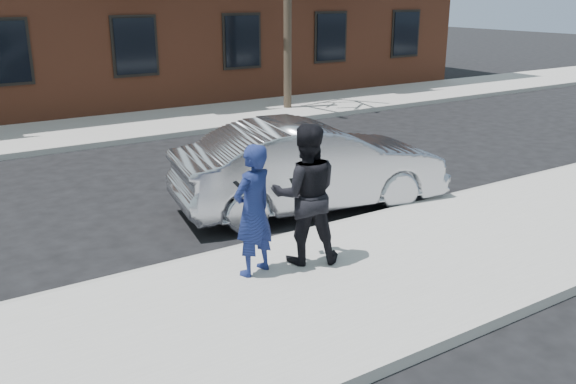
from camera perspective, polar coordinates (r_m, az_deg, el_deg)
ground at (r=9.55m, az=13.15°, el=-5.67°), size 100.00×100.00×0.00m
near_sidewalk at (r=9.37m, az=14.27°, el=-5.74°), size 50.00×3.50×0.15m
near_curb at (r=10.57m, az=7.20°, el=-2.54°), size 50.00×0.10×0.15m
far_sidewalk at (r=18.76m, az=-12.18°, el=6.33°), size 50.00×3.50×0.15m
far_curb at (r=17.12m, az=-9.99°, el=5.35°), size 50.00×0.10×0.15m
silver_sedan at (r=11.00m, az=2.14°, el=2.47°), size 5.14×2.54×1.62m
man_hoodie at (r=8.05m, az=-3.28°, el=-1.73°), size 0.75×0.61×1.80m
man_peacoat at (r=8.39m, az=1.65°, el=-0.21°), size 1.19×1.09×1.98m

